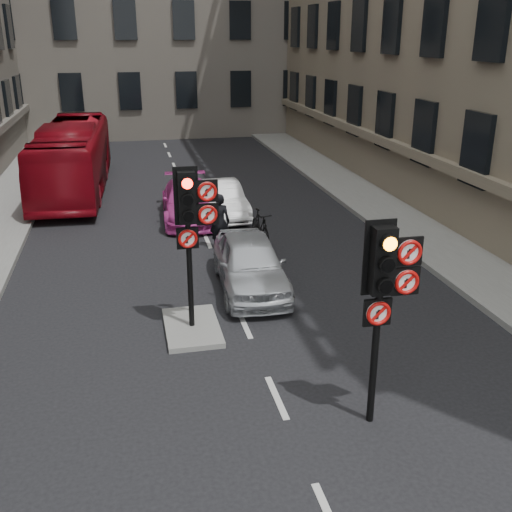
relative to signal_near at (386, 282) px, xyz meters
name	(u,v)px	position (x,y,z in m)	size (l,w,h in m)	color
ground	(309,470)	(-1.49, -0.99, -2.58)	(120.00, 120.00, 0.00)	black
pavement_right	(402,216)	(5.71, 11.01, -2.50)	(3.00, 50.00, 0.16)	gray
centre_island	(192,327)	(-2.69, 4.01, -2.52)	(1.20, 2.00, 0.12)	gray
signal_near	(386,282)	(0.00, 0.00, 0.00)	(0.91, 0.40, 3.58)	black
signal_far	(192,214)	(-2.60, 4.00, 0.12)	(0.91, 0.40, 3.58)	black
car_silver	(250,263)	(-0.93, 6.01, -1.87)	(1.67, 4.16, 1.42)	#B2B6BB
car_white	(222,199)	(-0.57, 12.70, -1.95)	(1.33, 3.83, 1.26)	white
car_pink	(189,201)	(-1.78, 12.64, -1.93)	(1.83, 4.51, 1.31)	#C83A98
bus_red	(73,158)	(-5.99, 17.65, -1.16)	(2.39, 10.22, 2.85)	maroon
motorcycle	(260,227)	(0.15, 9.55, -2.06)	(0.49, 1.74, 1.05)	black
motorcyclist	(220,221)	(-1.20, 9.26, -1.71)	(0.64, 0.42, 1.74)	black
info_sign	(189,261)	(-2.63, 4.74, -1.21)	(0.33, 0.13, 1.94)	black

